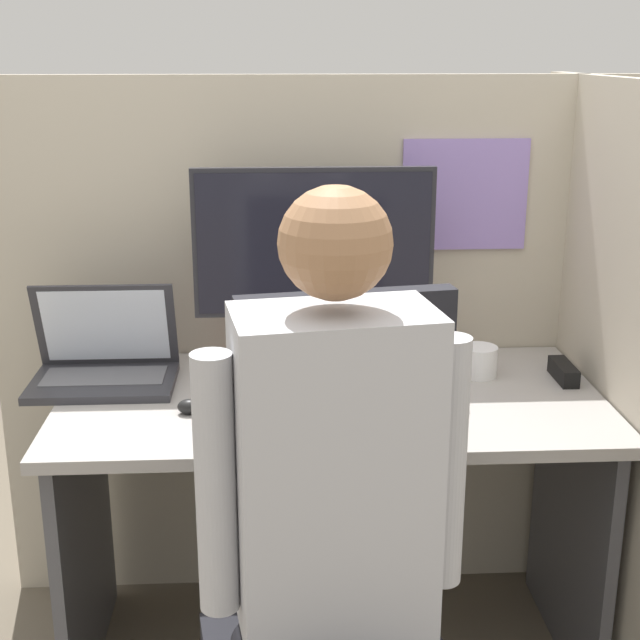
{
  "coord_description": "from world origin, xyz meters",
  "views": [
    {
      "loc": [
        -0.14,
        -1.72,
        1.58
      ],
      "look_at": [
        -0.04,
        0.17,
        1.0
      ],
      "focal_mm": 50.0,
      "sensor_mm": 36.0,
      "label": 1
    }
  ],
  "objects_px": {
    "office_chair": "(338,591)",
    "coffee_mug": "(479,361)",
    "laptop": "(104,364)",
    "stapler": "(563,372)",
    "paper_box": "(314,356)",
    "monitor": "(314,251)",
    "carrot_toy": "(416,427)",
    "person": "(331,535)"
  },
  "relations": [
    {
      "from": "person",
      "to": "carrot_toy",
      "type": "bearing_deg",
      "value": 64.97
    },
    {
      "from": "paper_box",
      "to": "stapler",
      "type": "bearing_deg",
      "value": -8.08
    },
    {
      "from": "stapler",
      "to": "carrot_toy",
      "type": "distance_m",
      "value": 0.55
    },
    {
      "from": "monitor",
      "to": "carrot_toy",
      "type": "height_order",
      "value": "monitor"
    },
    {
      "from": "office_chair",
      "to": "stapler",
      "type": "bearing_deg",
      "value": 45.02
    },
    {
      "from": "paper_box",
      "to": "laptop",
      "type": "xyz_separation_m",
      "value": [
        -0.54,
        -0.05,
        0.01
      ]
    },
    {
      "from": "paper_box",
      "to": "carrot_toy",
      "type": "relative_size",
      "value": 2.17
    },
    {
      "from": "carrot_toy",
      "to": "office_chair",
      "type": "bearing_deg",
      "value": -122.71
    },
    {
      "from": "laptop",
      "to": "carrot_toy",
      "type": "relative_size",
      "value": 2.76
    },
    {
      "from": "carrot_toy",
      "to": "person",
      "type": "xyz_separation_m",
      "value": [
        -0.22,
        -0.48,
        0.02
      ]
    },
    {
      "from": "office_chair",
      "to": "coffee_mug",
      "type": "height_order",
      "value": "office_chair"
    },
    {
      "from": "stapler",
      "to": "coffee_mug",
      "type": "height_order",
      "value": "coffee_mug"
    },
    {
      "from": "paper_box",
      "to": "person",
      "type": "height_order",
      "value": "person"
    },
    {
      "from": "monitor",
      "to": "person",
      "type": "xyz_separation_m",
      "value": [
        -0.01,
        -0.9,
        -0.29
      ]
    },
    {
      "from": "paper_box",
      "to": "carrot_toy",
      "type": "distance_m",
      "value": 0.47
    },
    {
      "from": "laptop",
      "to": "coffee_mug",
      "type": "height_order",
      "value": "laptop"
    },
    {
      "from": "coffee_mug",
      "to": "office_chair",
      "type": "bearing_deg",
      "value": -121.8
    },
    {
      "from": "paper_box",
      "to": "coffee_mug",
      "type": "relative_size",
      "value": 2.98
    },
    {
      "from": "monitor",
      "to": "stapler",
      "type": "xyz_separation_m",
      "value": [
        0.65,
        -0.09,
        -0.31
      ]
    },
    {
      "from": "laptop",
      "to": "person",
      "type": "height_order",
      "value": "person"
    },
    {
      "from": "paper_box",
      "to": "stapler",
      "type": "distance_m",
      "value": 0.65
    },
    {
      "from": "carrot_toy",
      "to": "office_chair",
      "type": "xyz_separation_m",
      "value": [
        -0.2,
        -0.3,
        -0.21
      ]
    },
    {
      "from": "stapler",
      "to": "paper_box",
      "type": "bearing_deg",
      "value": 171.92
    },
    {
      "from": "stapler",
      "to": "office_chair",
      "type": "xyz_separation_m",
      "value": [
        -0.64,
        -0.64,
        -0.21
      ]
    },
    {
      "from": "office_chair",
      "to": "coffee_mug",
      "type": "xyz_separation_m",
      "value": [
        0.42,
        0.68,
        0.23
      ]
    },
    {
      "from": "monitor",
      "to": "laptop",
      "type": "bearing_deg",
      "value": -174.74
    },
    {
      "from": "stapler",
      "to": "carrot_toy",
      "type": "height_order",
      "value": "stapler"
    },
    {
      "from": "carrot_toy",
      "to": "office_chair",
      "type": "relative_size",
      "value": 0.12
    },
    {
      "from": "office_chair",
      "to": "coffee_mug",
      "type": "bearing_deg",
      "value": 58.2
    },
    {
      "from": "monitor",
      "to": "laptop",
      "type": "height_order",
      "value": "monitor"
    },
    {
      "from": "paper_box",
      "to": "monitor",
      "type": "bearing_deg",
      "value": 90.0
    },
    {
      "from": "office_chair",
      "to": "person",
      "type": "distance_m",
      "value": 0.28
    },
    {
      "from": "laptop",
      "to": "office_chair",
      "type": "height_order",
      "value": "office_chair"
    },
    {
      "from": "monitor",
      "to": "office_chair",
      "type": "height_order",
      "value": "monitor"
    },
    {
      "from": "carrot_toy",
      "to": "coffee_mug",
      "type": "height_order",
      "value": "coffee_mug"
    },
    {
      "from": "laptop",
      "to": "paper_box",
      "type": "bearing_deg",
      "value": 4.97
    },
    {
      "from": "laptop",
      "to": "stapler",
      "type": "height_order",
      "value": "laptop"
    },
    {
      "from": "office_chair",
      "to": "monitor",
      "type": "bearing_deg",
      "value": 90.91
    },
    {
      "from": "paper_box",
      "to": "monitor",
      "type": "height_order",
      "value": "monitor"
    },
    {
      "from": "carrot_toy",
      "to": "coffee_mug",
      "type": "xyz_separation_m",
      "value": [
        0.23,
        0.37,
        0.02
      ]
    },
    {
      "from": "monitor",
      "to": "coffee_mug",
      "type": "distance_m",
      "value": 0.52
    },
    {
      "from": "office_chair",
      "to": "carrot_toy",
      "type": "bearing_deg",
      "value": 57.29
    }
  ]
}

